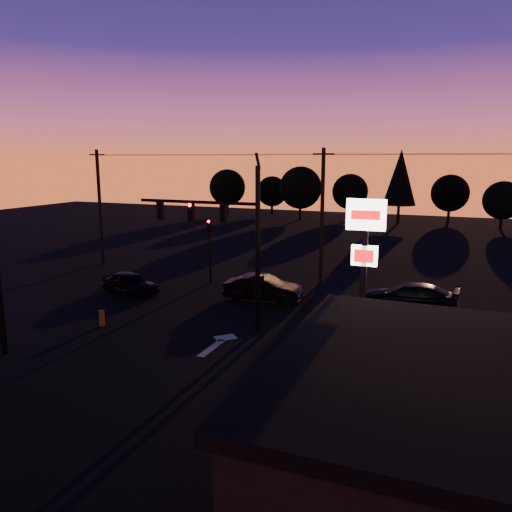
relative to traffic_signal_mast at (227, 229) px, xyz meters
The scene contains 20 objects.
ground 6.35m from the traffic_signal_mast, 88.59° to the right, with size 120.00×120.00×0.00m, color black.
lane_arrow 5.48m from the traffic_signal_mast, 75.57° to the right, with size 1.20×3.10×0.01m.
traffic_signal_mast is the anchor object (origin of this frame).
secondary_signal 9.19m from the traffic_signal_mast, 123.19° to the left, with size 0.30×0.31×4.35m.
pylon_sign 7.52m from the traffic_signal_mast, 19.36° to the right, with size 1.50×0.28×6.80m.
utility_pole_0 18.79m from the traffic_signal_mast, 147.82° to the left, with size 1.40×0.26×9.00m.
utility_pole_1 10.23m from the traffic_signal_mast, 78.16° to the left, with size 1.40×0.26×9.00m.
power_wires 10.85m from the traffic_signal_mast, 78.16° to the left, with size 36.00×1.22×0.07m.
bollard 7.83m from the traffic_signal_mast, 157.79° to the right, with size 0.27×0.27×0.81m, color #A47416.
tree_0 50.96m from the traffic_signal_mast, 115.46° to the left, with size 5.36×5.36×6.74m.
tree_1 51.54m from the traffic_signal_mast, 107.98° to the left, with size 4.54×4.54×5.71m.
tree_2 45.11m from the traffic_signal_mast, 102.68° to the left, with size 5.77×5.78×7.26m.
tree_3 48.18m from the traffic_signal_mast, 94.65° to the left, with size 4.95×4.95×6.22m.
tree_4 45.12m from the traffic_signal_mast, 86.06° to the left, with size 4.18×4.18×9.50m.
tree_5 50.84m from the traffic_signal_mast, 79.69° to the left, with size 4.95×4.95×6.22m.
tree_6 46.55m from the traffic_signal_mast, 71.06° to the left, with size 4.54×4.54×5.71m.
car_left 9.90m from the traffic_signal_mast, 158.50° to the left, with size 1.60×3.97×1.35m, color black.
car_mid 6.48m from the traffic_signal_mast, 90.63° to the left, with size 1.61×4.62×1.52m, color black.
car_right 11.07m from the traffic_signal_mast, 37.22° to the left, with size 2.14×5.26×1.53m, color black.
suv_parked 10.98m from the traffic_signal_mast, 44.47° to the right, with size 2.48×5.38×1.50m, color black.
Camera 1 is at (10.30, -17.75, 8.33)m, focal length 35.00 mm.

